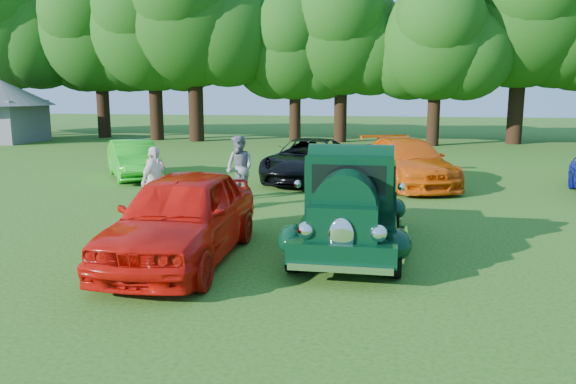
% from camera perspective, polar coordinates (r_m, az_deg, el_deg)
% --- Properties ---
extents(ground, '(120.00, 120.00, 0.00)m').
position_cam_1_polar(ground, '(11.36, 0.19, -6.33)').
color(ground, '#1F4E12').
rests_on(ground, ground).
extents(hero_pickup, '(2.39, 5.13, 2.01)m').
position_cam_1_polar(hero_pickup, '(11.66, 6.40, -1.56)').
color(hero_pickup, black).
rests_on(hero_pickup, ground).
extents(red_convertible, '(2.14, 5.10, 1.72)m').
position_cam_1_polar(red_convertible, '(10.97, -10.69, -2.47)').
color(red_convertible, red).
rests_on(red_convertible, ground).
extents(back_car_lime, '(3.57, 4.35, 1.40)m').
position_cam_1_polar(back_car_lime, '(21.77, -15.44, 3.22)').
color(back_car_lime, '#17A916').
rests_on(back_car_lime, ground).
extents(back_car_black, '(3.08, 5.66, 1.51)m').
position_cam_1_polar(back_car_black, '(20.43, 2.14, 3.30)').
color(back_car_black, black).
rests_on(back_car_black, ground).
extents(back_car_orange, '(3.86, 5.89, 1.59)m').
position_cam_1_polar(back_car_orange, '(19.80, 11.98, 2.97)').
color(back_car_orange, '#D94F07').
rests_on(back_car_orange, ground).
extents(spectator_pink, '(0.70, 0.55, 1.66)m').
position_cam_1_polar(spectator_pink, '(16.32, -13.39, 1.51)').
color(spectator_pink, '#DE5B7E').
rests_on(spectator_pink, ground).
extents(spectator_grey, '(1.18, 1.12, 1.93)m').
position_cam_1_polar(spectator_grey, '(16.79, -4.95, 2.46)').
color(spectator_grey, slate).
rests_on(spectator_grey, ground).
extents(spectator_white, '(0.61, 1.13, 1.83)m').
position_cam_1_polar(spectator_white, '(14.86, -13.42, 0.99)').
color(spectator_white, white).
rests_on(spectator_white, ground).
extents(gazebo, '(6.40, 6.40, 3.90)m').
position_cam_1_polar(gazebo, '(39.71, -27.12, 8.00)').
color(gazebo, slate).
rests_on(gazebo, ground).
extents(tree_line, '(62.99, 10.58, 11.97)m').
position_cam_1_polar(tree_line, '(35.37, 6.36, 16.26)').
color(tree_line, black).
rests_on(tree_line, ground).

